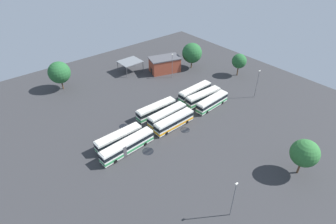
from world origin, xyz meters
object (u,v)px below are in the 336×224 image
(bus_row0_slot1, at_px, (119,138))
(lamp_post_far_corner, at_px, (233,198))
(bus_row0_slot0, at_px, (127,146))
(tree_south_edge, at_px, (192,53))
(tree_northwest, at_px, (239,61))
(bus_row1_slot0, at_px, (174,122))
(depot_building, at_px, (165,64))
(maintenance_shelter, at_px, (130,62))
(tree_northeast, at_px, (305,153))
(bus_row1_slot2, at_px, (156,109))
(lamp_post_near_entrance, at_px, (257,83))
(bus_row2_slot1, at_px, (203,97))
(bus_row1_slot1, at_px, (167,115))
(bus_row2_slot0, at_px, (212,102))
(lamp_post_by_building, at_px, (172,65))
(bus_row2_slot2, at_px, (195,91))
(tree_west_edge, at_px, (59,73))

(bus_row0_slot1, xyz_separation_m, lamp_post_far_corner, (5.84, -31.08, 3.11))
(bus_row0_slot1, height_order, lamp_post_far_corner, lamp_post_far_corner)
(bus_row0_slot0, height_order, tree_south_edge, tree_south_edge)
(tree_northwest, bearing_deg, bus_row1_slot0, -166.97)
(depot_building, bearing_deg, maintenance_shelter, 141.34)
(lamp_post_far_corner, relative_size, tree_northeast, 1.01)
(bus_row1_slot0, relative_size, tree_northwest, 1.51)
(bus_row1_slot2, bearing_deg, bus_row0_slot0, -151.95)
(lamp_post_near_entrance, bearing_deg, bus_row2_slot1, 150.09)
(bus_row1_slot2, bearing_deg, depot_building, 46.29)
(lamp_post_near_entrance, height_order, tree_northwest, lamp_post_near_entrance)
(bus_row1_slot1, height_order, tree_northwest, tree_northwest)
(bus_row2_slot0, relative_size, lamp_post_by_building, 1.34)
(bus_row0_slot0, distance_m, bus_row2_slot1, 30.74)
(bus_row2_slot1, height_order, lamp_post_by_building, lamp_post_by_building)
(tree_south_edge, xyz_separation_m, tree_northwest, (8.82, -15.25, -0.47))
(bus_row2_slot0, xyz_separation_m, lamp_post_by_building, (3.24, 22.58, 3.06))
(bus_row1_slot0, height_order, depot_building, depot_building)
(bus_row0_slot0, relative_size, bus_row2_slot2, 1.16)
(bus_row1_slot2, bearing_deg, lamp_post_by_building, 38.87)
(bus_row2_slot0, xyz_separation_m, tree_south_edge, (14.06, 23.90, 4.20))
(maintenance_shelter, distance_m, lamp_post_far_corner, 66.56)
(bus_row0_slot1, relative_size, maintenance_shelter, 1.58)
(tree_west_edge, bearing_deg, bus_row1_slot0, -68.70)
(bus_row2_slot2, bearing_deg, bus_row1_slot2, -179.28)
(bus_row1_slot1, xyz_separation_m, lamp_post_by_building, (17.95, 19.17, 3.06))
(depot_building, bearing_deg, lamp_post_near_entrance, -71.92)
(tree_west_edge, xyz_separation_m, tree_northwest, (53.58, -30.91, -0.54))
(bus_row0_slot1, distance_m, tree_south_edge, 49.18)
(bus_row2_slot1, distance_m, maintenance_shelter, 32.93)
(tree_west_edge, bearing_deg, maintenance_shelter, -7.86)
(bus_row1_slot1, xyz_separation_m, tree_west_edge, (-16.00, 36.14, 4.27))
(bus_row2_slot0, height_order, maintenance_shelter, maintenance_shelter)
(bus_row2_slot2, xyz_separation_m, lamp_post_near_entrance, (14.56, -12.45, 3.29))
(depot_building, bearing_deg, bus_row0_slot0, -140.50)
(bus_row1_slot0, height_order, bus_row1_slot2, same)
(lamp_post_far_corner, bearing_deg, maintenance_shelter, 73.66)
(bus_row2_slot0, relative_size, tree_south_edge, 1.23)
(bus_row0_slot0, relative_size, tree_northeast, 1.62)
(bus_row2_slot1, xyz_separation_m, tree_west_edge, (-30.84, 35.75, 4.27))
(bus_row1_slot2, xyz_separation_m, maintenance_shelter, (9.56, 28.57, 2.09))
(maintenance_shelter, relative_size, tree_northwest, 0.96)
(bus_row0_slot0, distance_m, lamp_post_far_corner, 28.11)
(bus_row1_slot1, bearing_deg, tree_northeast, -73.22)
(bus_row2_slot2, relative_size, maintenance_shelter, 1.60)
(depot_building, bearing_deg, tree_south_edge, -22.95)
(bus_row2_slot1, distance_m, tree_west_edge, 47.40)
(bus_row1_slot0, relative_size, bus_row1_slot2, 0.98)
(bus_row0_slot1, bearing_deg, depot_building, 35.53)
(depot_building, xyz_separation_m, tree_west_edge, (-34.92, 11.48, 3.32))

